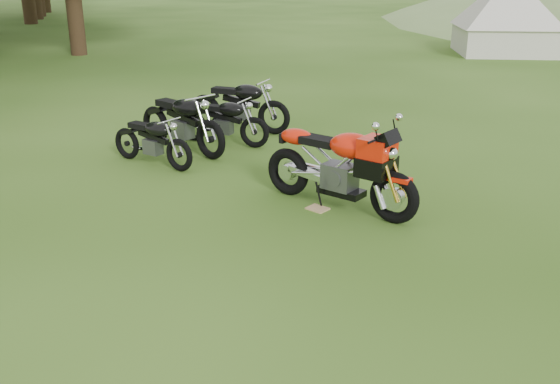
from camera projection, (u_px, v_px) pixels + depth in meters
The scene contains 9 objects.
ground at pixel (248, 261), 6.80m from camera, with size 120.00×120.00×0.00m, color #26490F.
treeline at pixel (50, 35), 28.28m from camera, with size 28.00×32.00×14.00m, color black, non-canonical shape.
sport_motorcycle at pixel (339, 160), 8.08m from camera, with size 2.21×0.55×1.32m, color red, non-canonical shape.
plywood_board at pixel (318, 209), 8.23m from camera, with size 0.27×0.21×0.02m, color tan.
vintage_moto_a at pixel (223, 120), 11.06m from camera, with size 1.72×0.40×0.91m, color black, non-canonical shape.
vintage_moto_b at pixel (239, 104), 11.93m from camera, with size 2.03×0.47×1.07m, color black, non-canonical shape.
vintage_moto_c at pixel (152, 139), 9.91m from camera, with size 1.63×0.38×0.86m, color black, non-canonical shape.
vintage_moto_d at pixel (181, 120), 10.64m from camera, with size 2.08×0.48×1.09m, color black, non-canonical shape.
tent_left at pixel (507, 15), 22.11m from camera, with size 3.15×3.15×2.73m, color beige, non-canonical shape.
Camera 1 is at (3.31, -5.17, 3.05)m, focal length 40.00 mm.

